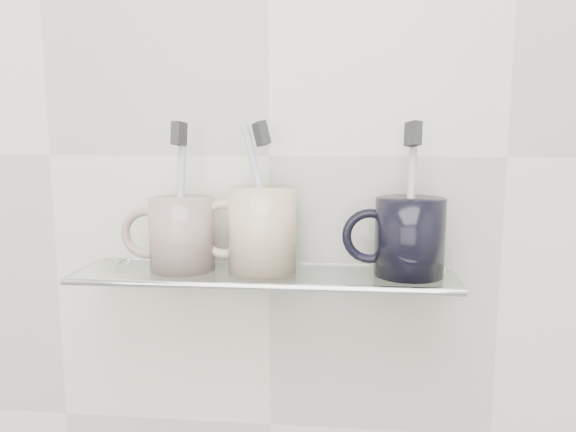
# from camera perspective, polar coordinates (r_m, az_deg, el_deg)

# --- Properties ---
(wall_back) EXTENTS (2.50, 0.00, 2.50)m
(wall_back) POSITION_cam_1_polar(r_m,az_deg,el_deg) (0.78, -1.94, 6.12)
(wall_back) COLOR beige
(wall_back) RESTS_ON ground
(shelf_glass) EXTENTS (0.50, 0.12, 0.01)m
(shelf_glass) POSITION_cam_1_polar(r_m,az_deg,el_deg) (0.75, -2.52, -6.01)
(shelf_glass) COLOR silver
(shelf_glass) RESTS_ON wall_back
(shelf_rail) EXTENTS (0.50, 0.01, 0.01)m
(shelf_rail) POSITION_cam_1_polar(r_m,az_deg,el_deg) (0.69, -3.20, -7.18)
(shelf_rail) COLOR silver
(shelf_rail) RESTS_ON shelf_glass
(bracket_left) EXTENTS (0.02, 0.03, 0.02)m
(bracket_left) POSITION_cam_1_polar(r_m,az_deg,el_deg) (0.85, -16.31, -5.33)
(bracket_left) COLOR silver
(bracket_left) RESTS_ON wall_back
(bracket_right) EXTENTS (0.02, 0.03, 0.02)m
(bracket_right) POSITION_cam_1_polar(r_m,az_deg,el_deg) (0.79, 13.27, -6.16)
(bracket_right) COLOR silver
(bracket_right) RESTS_ON wall_back
(mug_left) EXTENTS (0.11, 0.11, 0.10)m
(mug_left) POSITION_cam_1_polar(r_m,az_deg,el_deg) (0.76, -10.72, -1.79)
(mug_left) COLOR silver
(mug_left) RESTS_ON shelf_glass
(mug_left_handle) EXTENTS (0.07, 0.01, 0.07)m
(mug_left_handle) POSITION_cam_1_polar(r_m,az_deg,el_deg) (0.78, -14.21, -1.70)
(mug_left_handle) COLOR silver
(mug_left_handle) RESTS_ON mug_left
(toothbrush_left) EXTENTS (0.02, 0.03, 0.19)m
(toothbrush_left) POSITION_cam_1_polar(r_m,az_deg,el_deg) (0.75, -10.84, 2.14)
(toothbrush_left) COLOR #A7B1C2
(toothbrush_left) RESTS_ON mug_left
(bristles_left) EXTENTS (0.02, 0.03, 0.03)m
(bristles_left) POSITION_cam_1_polar(r_m,az_deg,el_deg) (0.75, -11.01, 8.22)
(bristles_left) COLOR #2A2B2D
(bristles_left) RESTS_ON toothbrush_left
(mug_center) EXTENTS (0.12, 0.12, 0.11)m
(mug_center) POSITION_cam_1_polar(r_m,az_deg,el_deg) (0.74, -2.65, -1.43)
(mug_center) COLOR beige
(mug_center) RESTS_ON shelf_glass
(mug_center_handle) EXTENTS (0.08, 0.01, 0.08)m
(mug_center_handle) POSITION_cam_1_polar(r_m,az_deg,el_deg) (0.75, -6.52, -1.36)
(mug_center_handle) COLOR beige
(mug_center_handle) RESTS_ON mug_center
(toothbrush_center) EXTENTS (0.06, 0.03, 0.19)m
(toothbrush_center) POSITION_cam_1_polar(r_m,az_deg,el_deg) (0.73, -2.68, 2.07)
(toothbrush_center) COLOR #A4C0D4
(toothbrush_center) RESTS_ON mug_center
(bristles_center) EXTENTS (0.03, 0.03, 0.04)m
(bristles_center) POSITION_cam_1_polar(r_m,az_deg,el_deg) (0.73, -2.72, 8.35)
(bristles_center) COLOR #2A2B2D
(bristles_center) RESTS_ON toothbrush_center
(mug_right) EXTENTS (0.11, 0.11, 0.10)m
(mug_right) POSITION_cam_1_polar(r_m,az_deg,el_deg) (0.74, 12.25, -2.09)
(mug_right) COLOR black
(mug_right) RESTS_ON shelf_glass
(mug_right_handle) EXTENTS (0.07, 0.01, 0.07)m
(mug_right_handle) POSITION_cam_1_polar(r_m,az_deg,el_deg) (0.73, 8.32, -2.04)
(mug_right_handle) COLOR black
(mug_right_handle) RESTS_ON mug_right
(toothbrush_right) EXTENTS (0.02, 0.05, 0.19)m
(toothbrush_right) POSITION_cam_1_polar(r_m,az_deg,el_deg) (0.73, 12.38, 1.85)
(toothbrush_right) COLOR #C3B1A1
(toothbrush_right) RESTS_ON mug_right
(bristles_right) EXTENTS (0.02, 0.03, 0.03)m
(bristles_right) POSITION_cam_1_polar(r_m,az_deg,el_deg) (0.72, 12.59, 8.16)
(bristles_right) COLOR #2A2B2D
(bristles_right) RESTS_ON toothbrush_right
(chrome_cap) EXTENTS (0.03, 0.03, 0.01)m
(chrome_cap) POSITION_cam_1_polar(r_m,az_deg,el_deg) (0.75, 14.57, -5.40)
(chrome_cap) COLOR silver
(chrome_cap) RESTS_ON shelf_glass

